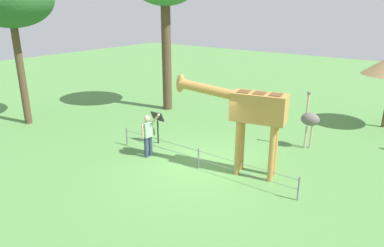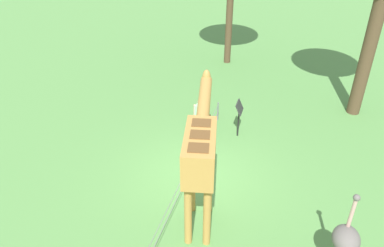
{
  "view_description": "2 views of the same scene",
  "coord_description": "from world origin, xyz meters",
  "views": [
    {
      "loc": [
        -6.38,
        9.15,
        5.33
      ],
      "look_at": [
        0.39,
        0.06,
        1.5
      ],
      "focal_mm": 33.04,
      "sensor_mm": 36.0,
      "label": 1
    },
    {
      "loc": [
        -8.28,
        -2.25,
        7.16
      ],
      "look_at": [
        0.31,
        0.28,
        1.7
      ],
      "focal_mm": 34.6,
      "sensor_mm": 36.0,
      "label": 2
    }
  ],
  "objects": [
    {
      "name": "giraffe",
      "position": [
        -1.46,
        -0.45,
        2.17
      ],
      "size": [
        3.76,
        1.22,
        3.16
      ],
      "color": "#BC8942",
      "rests_on": "ground_plane"
    },
    {
      "name": "visitor",
      "position": [
        2.06,
        0.48,
        0.9
      ],
      "size": [
        0.67,
        0.59,
        1.71
      ],
      "color": "navy",
      "rests_on": "ground_plane"
    },
    {
      "name": "ground_plane",
      "position": [
        0.0,
        0.0,
        0.0
      ],
      "size": [
        60.0,
        60.0,
        0.0
      ],
      "primitive_type": "plane",
      "color": "#568E47"
    },
    {
      "name": "info_sign",
      "position": [
        2.66,
        -0.71,
        0.95
      ],
      "size": [
        0.56,
        0.21,
        1.32
      ],
      "color": "black",
      "rests_on": "ground_plane"
    },
    {
      "name": "wire_fence",
      "position": [
        0.0,
        0.21,
        0.4
      ],
      "size": [
        7.05,
        0.05,
        0.75
      ],
      "color": "slate",
      "rests_on": "ground_plane"
    },
    {
      "name": "ostrich",
      "position": [
        -2.35,
        -3.81,
        1.18
      ],
      "size": [
        0.7,
        0.56,
        2.25
      ],
      "color": "#CC9E93",
      "rests_on": "ground_plane"
    }
  ]
}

